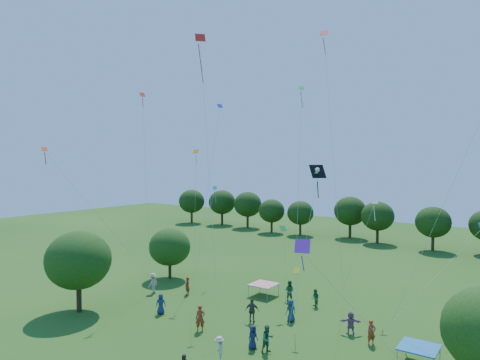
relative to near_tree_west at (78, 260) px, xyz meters
name	(u,v)px	position (x,y,z in m)	size (l,w,h in m)	color
near_tree_west	(78,260)	(0.00, 0.00, 0.00)	(5.24, 5.24, 6.60)	#422B19
near_tree_north	(170,247)	(-1.07, 11.49, -0.91)	(4.33, 4.33, 5.28)	#422B19
treeline	(392,217)	(12.54, 43.98, -0.14)	(88.01, 8.77, 6.77)	#422B19
tent_red_stripe	(264,284)	(10.07, 12.21, -3.20)	(2.20, 2.20, 1.10)	red
tent_blue	(419,348)	(24.76, 6.34, -3.20)	(2.20, 2.20, 1.10)	#1B65B0
crowd_person_0	(291,311)	(15.15, 8.04, -3.38)	(0.84, 0.46, 1.71)	navy
crowd_person_1	(187,286)	(4.25, 8.36, -3.41)	(0.62, 0.40, 1.65)	maroon
crowd_person_2	(289,291)	(12.72, 12.24, -3.32)	(0.90, 0.49, 1.82)	#296139
crowd_person_3	(219,349)	(14.81, -0.38, -3.43)	(1.05, 0.47, 1.60)	#C1B49A
crowd_person_5	(351,323)	(19.75, 8.38, -3.42)	(1.51, 0.54, 1.62)	#915486
crowd_person_6	(161,304)	(5.85, 3.46, -3.41)	(0.81, 0.44, 1.64)	navy
crowd_person_7	(200,318)	(10.72, 2.61, -3.29)	(0.70, 0.45, 1.88)	maroon
crowd_person_8	(315,298)	(15.27, 12.08, -3.47)	(0.75, 0.41, 1.52)	#2A6232
crowd_person_9	(153,283)	(1.23, 6.94, -3.30)	(1.22, 0.55, 1.86)	#B49E90
crowd_person_10	(252,311)	(12.84, 6.17, -3.32)	(1.08, 0.49, 1.83)	#474138
crowd_person_12	(253,337)	(15.41, 2.38, -3.46)	(0.76, 0.41, 1.55)	#1B2050
crowd_person_13	(371,333)	(21.55, 7.41, -3.39)	(0.63, 0.41, 1.69)	#9C341C
crowd_person_14	(268,339)	(16.47, 2.50, -3.36)	(0.86, 0.47, 1.75)	#275C3E
pirate_kite	(317,175)	(17.73, 6.94, 7.08)	(1.45, 6.87, 10.70)	black
red_high_kite	(203,80)	(9.28, 4.68, 14.23)	(5.07, 4.10, 20.92)	red
small_kite_0	(144,140)	(0.67, 6.55, 10.01)	(0.94, 0.57, 17.27)	red
small_kite_1	(79,192)	(1.26, -0.71, 5.61)	(0.40, 10.32, 11.99)	#FF3B0D
small_kite_2	(297,275)	(16.73, 5.94, 0.05)	(0.80, 1.20, 3.54)	yellow
small_kite_3	(284,236)	(12.92, 10.80, 1.74)	(2.17, 4.41, 5.63)	#18852E
small_kite_4	(213,156)	(7.54, 8.00, 8.44)	(0.84, 3.27, 15.93)	#1218B8
small_kite_5	(315,262)	(21.88, -2.07, 3.20)	(3.29, 6.50, 7.28)	#6B1CAC
small_kite_6	(370,216)	(19.14, 14.07, 3.51)	(2.90, 0.57, 7.89)	silver
small_kite_7	(212,204)	(2.92, 13.53, 3.64)	(0.56, 3.03, 8.40)	#0C8EB8
small_kite_8	(328,91)	(16.18, 12.30, 13.71)	(1.44, 2.14, 21.54)	#BD0B0D
small_kite_9	(196,176)	(3.80, 10.07, 6.64)	(1.62, 1.42, 12.08)	orange
small_kite_10	(467,150)	(26.89, 8.15, 8.69)	(6.26, 0.71, 16.43)	#FFB116
small_kite_11	(300,145)	(15.24, 9.19, 9.29)	(1.51, 3.54, 16.88)	green
small_kite_12	(468,241)	(26.36, 13.69, 2.28)	(4.84, 7.38, 6.53)	blue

